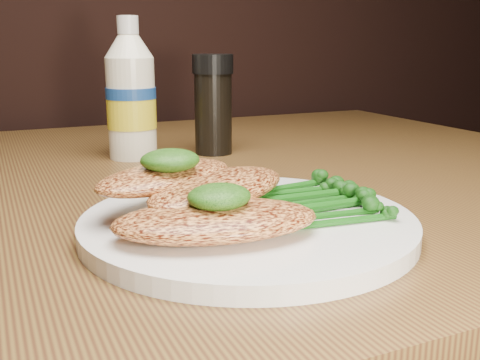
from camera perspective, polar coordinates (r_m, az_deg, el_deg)
name	(u,v)px	position (r m, az deg, el deg)	size (l,w,h in m)	color
plate	(248,224)	(0.44, 0.81, -4.41)	(0.26, 0.26, 0.01)	white
chicken_front	(216,220)	(0.39, -2.40, -4.07)	(0.14, 0.08, 0.02)	#F49C4D
chicken_mid	(219,188)	(0.44, -2.16, -0.82)	(0.14, 0.07, 0.02)	#F49C4D
chicken_back	(166,177)	(0.45, -7.45, 0.34)	(0.13, 0.07, 0.02)	#F49C4D
pesto_front	(219,197)	(0.38, -2.11, -1.67)	(0.04, 0.04, 0.02)	black
pesto_back	(170,160)	(0.44, -7.05, 1.98)	(0.05, 0.04, 0.02)	black
broccolini_bundle	(304,199)	(0.45, 6.41, -1.93)	(0.12, 0.10, 0.02)	#165612
mayo_bottle	(131,89)	(0.72, -10.93, 9.02)	(0.06, 0.06, 0.17)	white
pepper_grinder	(213,105)	(0.74, -2.72, 7.57)	(0.05, 0.05, 0.13)	black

